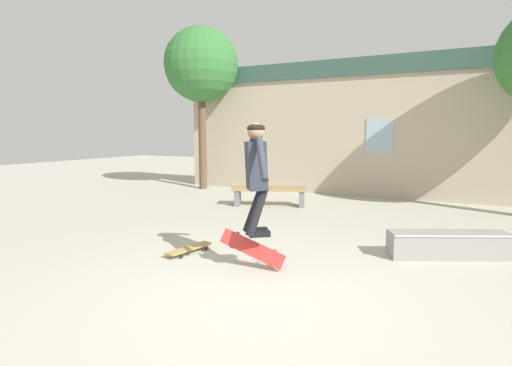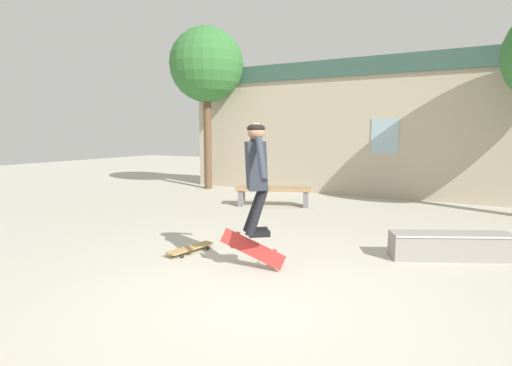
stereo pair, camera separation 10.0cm
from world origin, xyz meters
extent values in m
plane|color=#B2AD9E|center=(0.00, 0.00, 0.00)|extent=(40.00, 40.00, 0.00)
cube|color=#B7A88E|center=(0.00, 7.46, 1.62)|extent=(12.02, 0.40, 3.24)
cube|color=#335147|center=(0.00, 7.46, 3.48)|extent=(12.62, 0.52, 0.47)
cube|color=#99B7C6|center=(-0.06, 7.25, 1.65)|extent=(0.70, 0.02, 0.90)
cylinder|color=brown|center=(-5.23, 6.61, 1.47)|extent=(0.24, 0.24, 2.93)
sphere|color=#337033|center=(-5.23, 6.61, 3.77)|extent=(2.23, 2.23, 2.23)
cube|color=#99754C|center=(-2.13, 4.84, 0.41)|extent=(1.80, 1.03, 0.08)
cube|color=slate|center=(-2.84, 4.56, 0.19)|extent=(0.24, 0.38, 0.37)
cube|color=slate|center=(-1.42, 5.11, 0.19)|extent=(0.24, 0.38, 0.37)
cube|color=gray|center=(1.77, 2.39, 0.18)|extent=(1.63, 1.04, 0.36)
cube|color=#B7B7BC|center=(1.85, 2.22, 0.35)|extent=(1.48, 0.74, 0.02)
cube|color=#282D38|center=(-0.39, 0.69, 1.33)|extent=(0.40, 0.42, 0.59)
sphere|color=#A37556|center=(-0.39, 0.69, 1.75)|extent=(0.29, 0.29, 0.21)
ellipsoid|color=black|center=(-0.39, 0.69, 1.78)|extent=(0.31, 0.31, 0.12)
cylinder|color=black|center=(-0.44, 0.76, 0.78)|extent=(0.34, 0.22, 0.63)
cube|color=black|center=(-0.41, 0.78, 0.50)|extent=(0.27, 0.23, 0.07)
cylinder|color=black|center=(-0.33, 0.62, 0.78)|extent=(0.28, 0.32, 0.63)
cube|color=black|center=(-0.31, 0.64, 0.50)|extent=(0.27, 0.23, 0.07)
cylinder|color=#282D38|center=(-0.62, 1.01, 1.45)|extent=(0.34, 0.42, 0.50)
cylinder|color=#282D38|center=(-0.15, 0.37, 1.45)|extent=(0.34, 0.42, 0.50)
cube|color=red|center=(-0.47, 0.74, 0.26)|extent=(0.87, 0.20, 0.48)
cylinder|color=#DB3D33|center=(-0.20, 0.86, 0.25)|extent=(0.07, 0.06, 0.05)
cylinder|color=#DB3D33|center=(-0.25, 0.78, 0.06)|extent=(0.07, 0.06, 0.05)
cylinder|color=#DB3D33|center=(-0.70, 0.79, 0.43)|extent=(0.07, 0.06, 0.05)
cylinder|color=#DB3D33|center=(-0.76, 0.72, 0.25)|extent=(0.07, 0.06, 0.05)
cube|color=#AD894C|center=(-1.59, 0.92, 0.07)|extent=(0.33, 0.81, 0.02)
cylinder|color=black|center=(-1.64, 1.18, 0.03)|extent=(0.03, 0.06, 0.05)
cylinder|color=black|center=(-1.44, 1.14, 0.03)|extent=(0.03, 0.06, 0.05)
cylinder|color=black|center=(-1.73, 0.70, 0.03)|extent=(0.03, 0.06, 0.05)
cylinder|color=black|center=(-1.53, 0.66, 0.03)|extent=(0.03, 0.06, 0.05)
camera|label=1|loc=(1.81, -3.65, 1.73)|focal=28.00mm
camera|label=2|loc=(1.90, -3.60, 1.73)|focal=28.00mm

